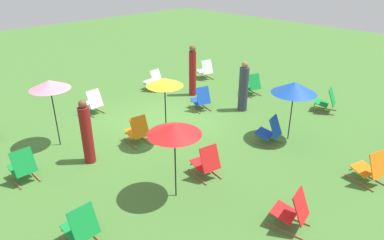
{
  "coord_description": "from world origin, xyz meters",
  "views": [
    {
      "loc": [
        6.35,
        7.69,
        4.74
      ],
      "look_at": [
        0.0,
        1.2,
        0.5
      ],
      "focal_mm": 32.51,
      "sensor_mm": 36.0,
      "label": 1
    }
  ],
  "objects_px": {
    "deckchair_5": "(137,131)",
    "umbrella_3": "(165,82)",
    "deckchair_2": "(370,169)",
    "deckchair_15": "(327,101)",
    "deckchair_1": "(206,163)",
    "umbrella_0": "(294,88)",
    "deckchair_6": "(93,103)",
    "deckchair_8": "(205,70)",
    "deckchair_12": "(270,132)",
    "deckchair_10": "(154,81)",
    "umbrella_1": "(49,85)",
    "person_2": "(243,88)",
    "deckchair_13": "(201,99)",
    "deckchair_7": "(81,227)",
    "person_1": "(87,133)",
    "person_0": "(193,71)",
    "deckchair_4": "(292,211)",
    "deckchair_3": "(23,166)",
    "deckchair_11": "(252,85)",
    "umbrella_2": "(174,129)"
  },
  "relations": [
    {
      "from": "deckchair_11",
      "to": "deckchair_12",
      "type": "bearing_deg",
      "value": 60.44
    },
    {
      "from": "deckchair_7",
      "to": "umbrella_1",
      "type": "distance_m",
      "value": 4.31
    },
    {
      "from": "deckchair_4",
      "to": "deckchair_7",
      "type": "bearing_deg",
      "value": -49.14
    },
    {
      "from": "umbrella_2",
      "to": "deckchair_11",
      "type": "bearing_deg",
      "value": -157.21
    },
    {
      "from": "deckchair_2",
      "to": "deckchair_15",
      "type": "xyz_separation_m",
      "value": [
        -3.22,
        -2.63,
        0.0
      ]
    },
    {
      "from": "deckchair_1",
      "to": "deckchair_2",
      "type": "bearing_deg",
      "value": 142.5
    },
    {
      "from": "umbrella_3",
      "to": "person_1",
      "type": "bearing_deg",
      "value": -18.85
    },
    {
      "from": "deckchair_5",
      "to": "umbrella_0",
      "type": "bearing_deg",
      "value": 147.29
    },
    {
      "from": "deckchair_1",
      "to": "deckchair_8",
      "type": "bearing_deg",
      "value": -125.34
    },
    {
      "from": "deckchair_3",
      "to": "deckchair_7",
      "type": "xyz_separation_m",
      "value": [
        0.02,
        2.77,
        0.0
      ]
    },
    {
      "from": "deckchair_5",
      "to": "deckchair_13",
      "type": "distance_m",
      "value": 3.01
    },
    {
      "from": "deckchair_10",
      "to": "umbrella_0",
      "type": "bearing_deg",
      "value": 84.64
    },
    {
      "from": "deckchair_3",
      "to": "deckchair_4",
      "type": "bearing_deg",
      "value": 120.42
    },
    {
      "from": "deckchair_12",
      "to": "person_1",
      "type": "height_order",
      "value": "person_1"
    },
    {
      "from": "deckchair_5",
      "to": "deckchair_6",
      "type": "relative_size",
      "value": 1.0
    },
    {
      "from": "deckchair_4",
      "to": "deckchair_10",
      "type": "distance_m",
      "value": 8.46
    },
    {
      "from": "deckchair_7",
      "to": "person_1",
      "type": "bearing_deg",
      "value": -123.7
    },
    {
      "from": "deckchair_15",
      "to": "person_1",
      "type": "distance_m",
      "value": 7.85
    },
    {
      "from": "deckchair_5",
      "to": "umbrella_3",
      "type": "relative_size",
      "value": 0.43
    },
    {
      "from": "deckchair_2",
      "to": "person_1",
      "type": "bearing_deg",
      "value": -37.91
    },
    {
      "from": "deckchair_11",
      "to": "person_0",
      "type": "xyz_separation_m",
      "value": [
        1.63,
        -1.55,
        0.57
      ]
    },
    {
      "from": "deckchair_7",
      "to": "umbrella_0",
      "type": "relative_size",
      "value": 0.49
    },
    {
      "from": "deckchair_1",
      "to": "umbrella_0",
      "type": "height_order",
      "value": "umbrella_0"
    },
    {
      "from": "person_0",
      "to": "person_1",
      "type": "height_order",
      "value": "person_0"
    },
    {
      "from": "person_0",
      "to": "person_1",
      "type": "relative_size",
      "value": 1.12
    },
    {
      "from": "umbrella_3",
      "to": "person_2",
      "type": "bearing_deg",
      "value": -179.43
    },
    {
      "from": "deckchair_1",
      "to": "deckchair_6",
      "type": "xyz_separation_m",
      "value": [
        -0.01,
        -5.22,
        0.0
      ]
    },
    {
      "from": "umbrella_0",
      "to": "umbrella_1",
      "type": "xyz_separation_m",
      "value": [
        4.87,
        -4.26,
        0.21
      ]
    },
    {
      "from": "deckchair_3",
      "to": "umbrella_1",
      "type": "distance_m",
      "value": 2.22
    },
    {
      "from": "umbrella_0",
      "to": "person_1",
      "type": "distance_m",
      "value": 5.57
    },
    {
      "from": "deckchair_5",
      "to": "umbrella_0",
      "type": "height_order",
      "value": "umbrella_0"
    },
    {
      "from": "deckchair_6",
      "to": "person_0",
      "type": "relative_size",
      "value": 0.44
    },
    {
      "from": "deckchair_10",
      "to": "umbrella_3",
      "type": "xyz_separation_m",
      "value": [
        2.55,
        3.73,
        1.46
      ]
    },
    {
      "from": "deckchair_1",
      "to": "deckchair_2",
      "type": "height_order",
      "value": "same"
    },
    {
      "from": "deckchair_3",
      "to": "umbrella_2",
      "type": "bearing_deg",
      "value": 126.02
    },
    {
      "from": "deckchair_5",
      "to": "deckchair_15",
      "type": "relative_size",
      "value": 0.96
    },
    {
      "from": "deckchair_6",
      "to": "deckchair_12",
      "type": "xyz_separation_m",
      "value": [
        -2.43,
        5.34,
        0.0
      ]
    },
    {
      "from": "deckchair_13",
      "to": "deckchair_7",
      "type": "bearing_deg",
      "value": 41.54
    },
    {
      "from": "deckchair_5",
      "to": "umbrella_1",
      "type": "distance_m",
      "value": 2.58
    },
    {
      "from": "umbrella_1",
      "to": "umbrella_3",
      "type": "xyz_separation_m",
      "value": [
        -2.14,
        2.07,
        0.06
      ]
    },
    {
      "from": "deckchair_8",
      "to": "deckchair_12",
      "type": "relative_size",
      "value": 1.02
    },
    {
      "from": "deckchair_2",
      "to": "person_2",
      "type": "xyz_separation_m",
      "value": [
        -1.28,
        -4.69,
        0.43
      ]
    },
    {
      "from": "deckchair_12",
      "to": "deckchair_8",
      "type": "bearing_deg",
      "value": -130.63
    },
    {
      "from": "umbrella_1",
      "to": "umbrella_3",
      "type": "distance_m",
      "value": 2.98
    },
    {
      "from": "deckchair_13",
      "to": "person_1",
      "type": "xyz_separation_m",
      "value": [
        4.45,
        0.38,
        0.44
      ]
    },
    {
      "from": "umbrella_0",
      "to": "person_2",
      "type": "distance_m",
      "value": 2.46
    },
    {
      "from": "deckchair_2",
      "to": "deckchair_7",
      "type": "height_order",
      "value": "same"
    },
    {
      "from": "deckchair_10",
      "to": "person_1",
      "type": "height_order",
      "value": "person_1"
    },
    {
      "from": "umbrella_1",
      "to": "deckchair_12",
      "type": "bearing_deg",
      "value": 136.36
    },
    {
      "from": "deckchair_2",
      "to": "deckchair_12",
      "type": "bearing_deg",
      "value": -74.49
    }
  ]
}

